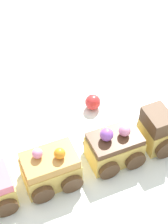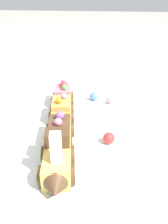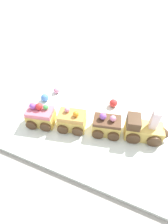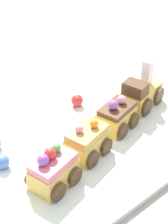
{
  "view_description": "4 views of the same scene",
  "coord_description": "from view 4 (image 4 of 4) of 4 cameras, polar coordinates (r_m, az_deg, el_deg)",
  "views": [
    {
      "loc": [
        -0.07,
        -0.36,
        0.48
      ],
      "look_at": [
        -0.0,
        0.01,
        0.08
      ],
      "focal_mm": 60.0,
      "sensor_mm": 36.0,
      "label": 1
    },
    {
      "loc": [
        0.44,
        0.1,
        0.31
      ],
      "look_at": [
        0.02,
        0.02,
        0.08
      ],
      "focal_mm": 35.0,
      "sensor_mm": 36.0,
      "label": 2
    },
    {
      "loc": [
        0.1,
        -0.35,
        0.42
      ],
      "look_at": [
        -0.04,
        -0.01,
        0.05
      ],
      "focal_mm": 28.0,
      "sensor_mm": 36.0,
      "label": 3
    },
    {
      "loc": [
        -0.41,
        -0.45,
        0.48
      ],
      "look_at": [
        -0.05,
        -0.03,
        0.09
      ],
      "focal_mm": 60.0,
      "sensor_mm": 36.0,
      "label": 4
    }
  ],
  "objects": [
    {
      "name": "gumball_red",
      "position": [
        0.82,
        -1.07,
        1.78
      ],
      "size": [
        0.03,
        0.03,
        0.03
      ],
      "primitive_type": "sphere",
      "color": "red",
      "rests_on": "display_board"
    },
    {
      "name": "ground_plane",
      "position": [
        0.77,
        1.53,
        -2.99
      ],
      "size": [
        10.0,
        10.0,
        0.0
      ],
      "primitive_type": "plane",
      "color": "gray"
    },
    {
      "name": "cake_car_chocolate",
      "position": [
        0.75,
        4.98,
        -0.68
      ],
      "size": [
        0.09,
        0.08,
        0.07
      ],
      "rotation": [
        0.0,
        0.0,
        0.23
      ],
      "color": "#E0BC56",
      "rests_on": "display_board"
    },
    {
      "name": "gumball_blue",
      "position": [
        0.68,
        -12.33,
        -7.41
      ],
      "size": [
        0.03,
        0.03,
        0.03
      ],
      "primitive_type": "sphere",
      "color": "#4C84E0",
      "rests_on": "display_board"
    },
    {
      "name": "cake_car_caramel",
      "position": [
        0.69,
        0.45,
        -4.6
      ],
      "size": [
        0.09,
        0.08,
        0.07
      ],
      "rotation": [
        0.0,
        0.0,
        0.23
      ],
      "color": "#E0BC56",
      "rests_on": "display_board"
    },
    {
      "name": "cake_train_locomotive",
      "position": [
        0.83,
        9.0,
        3.01
      ],
      "size": [
        0.13,
        0.08,
        0.1
      ],
      "rotation": [
        0.0,
        0.0,
        0.23
      ],
      "color": "#E0BC56",
      "rests_on": "display_board"
    },
    {
      "name": "cake_car_strawberry",
      "position": [
        0.63,
        -4.74,
        -8.94
      ],
      "size": [
        0.09,
        0.08,
        0.08
      ],
      "rotation": [
        0.0,
        0.0,
        0.23
      ],
      "color": "#E0BC56",
      "rests_on": "display_board"
    },
    {
      "name": "display_board",
      "position": [
        0.77,
        1.54,
        -2.64
      ],
      "size": [
        0.83,
        0.39,
        0.01
      ],
      "primitive_type": "cube",
      "color": "silver",
      "rests_on": "ground_plane"
    }
  ]
}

